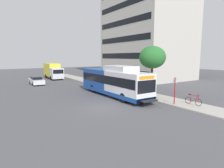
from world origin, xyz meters
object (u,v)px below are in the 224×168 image
object	(u,v)px
transit_bus	(114,82)
bus_stop_sign_pole	(175,89)
parked_car_far_lane	(36,81)
bicycle_parked	(193,100)
box_truck_background	(53,71)
street_tree_near_stop	(152,57)

from	to	relation	value
transit_bus	bus_stop_sign_pole	xyz separation A→B (m)	(2.29, -7.11, -0.05)
transit_bus	parked_car_far_lane	world-z (taller)	transit_bus
bus_stop_sign_pole	bicycle_parked	world-z (taller)	bus_stop_sign_pole
parked_car_far_lane	bus_stop_sign_pole	bearing A→B (deg)	-69.87
parked_car_far_lane	box_truck_background	world-z (taller)	box_truck_background
transit_bus	bus_stop_sign_pole	bearing A→B (deg)	-72.11
bicycle_parked	street_tree_near_stop	world-z (taller)	street_tree_near_stop
bicycle_parked	street_tree_near_stop	distance (m)	7.52
street_tree_near_stop	parked_car_far_lane	size ratio (longest dim) A/B	1.30
bus_stop_sign_pole	transit_bus	bearing A→B (deg)	107.89
street_tree_near_stop	parked_car_far_lane	distance (m)	20.12
bus_stop_sign_pole	bicycle_parked	distance (m)	2.06
street_tree_near_stop	box_truck_background	world-z (taller)	street_tree_near_stop
bus_stop_sign_pole	bicycle_parked	xyz separation A→B (m)	(1.34, -1.12, -1.09)
parked_car_far_lane	bicycle_parked	bearing A→B (deg)	-67.88
street_tree_near_stop	transit_bus	bearing A→B (deg)	156.46
street_tree_near_stop	box_truck_background	distance (m)	24.61
box_truck_background	street_tree_near_stop	bearing A→B (deg)	-77.29
transit_bus	box_truck_background	xyz separation A→B (m)	(-0.97, 21.93, 0.04)
transit_bus	parked_car_far_lane	distance (m)	16.09
street_tree_near_stop	parked_car_far_lane	world-z (taller)	street_tree_near_stop
bus_stop_sign_pole	street_tree_near_stop	bearing A→B (deg)	67.89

